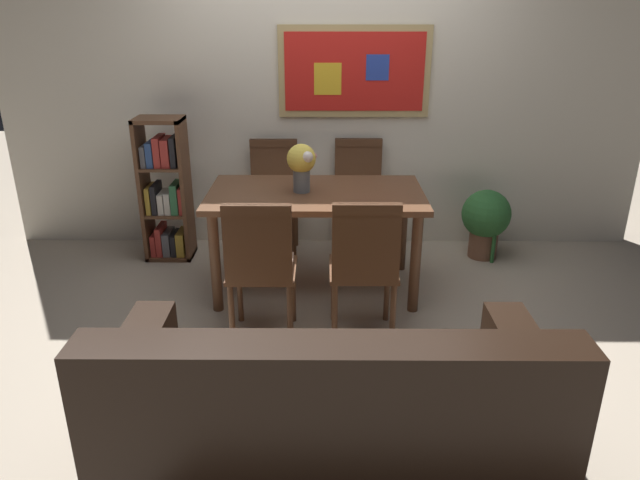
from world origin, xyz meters
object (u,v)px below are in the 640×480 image
object	(u,v)px
dining_table	(316,205)
flower_vase	(302,163)
bookshelf	(166,194)
potted_ivy	(486,219)
dining_chair_near_left	(261,261)
dining_chair_far_right	(358,187)
dining_chair_near_right	(364,260)
dining_chair_far_left	(274,188)
leather_couch	(330,420)

from	to	relation	value
dining_table	flower_vase	bearing A→B (deg)	179.88
bookshelf	potted_ivy	size ratio (longest dim) A/B	1.96
dining_table	dining_chair_near_left	xyz separation A→B (m)	(-0.31, -0.73, -0.09)
dining_chair_far_right	flower_vase	world-z (taller)	flower_vase
dining_chair_far_right	flower_vase	bearing A→B (deg)	-120.07
dining_table	dining_chair_near_right	size ratio (longest dim) A/B	1.61
dining_chair_far_left	dining_chair_near_right	bearing A→B (deg)	-65.83
dining_chair_far_right	flower_vase	distance (m)	0.94
bookshelf	potted_ivy	world-z (taller)	bookshelf
dining_table	leather_couch	world-z (taller)	leather_couch
dining_chair_near_right	dining_chair_far_left	distance (m)	1.56
dining_chair_far_left	flower_vase	distance (m)	0.85
dining_chair_far_left	flower_vase	world-z (taller)	flower_vase
leather_couch	potted_ivy	distance (m)	2.74
dining_chair_far_left	potted_ivy	xyz separation A→B (m)	(1.70, -0.13, -0.22)
dining_chair_far_right	potted_ivy	xyz separation A→B (m)	(1.01, -0.16, -0.22)
dining_chair_near_right	leather_couch	size ratio (longest dim) A/B	0.51
dining_table	flower_vase	xyz separation A→B (m)	(-0.09, 0.00, 0.30)
dining_chair_near_right	dining_chair_far_left	size ratio (longest dim) A/B	1.00
flower_vase	dining_chair_far_left	bearing A→B (deg)	109.68
dining_chair_near_right	potted_ivy	bearing A→B (deg)	50.73
dining_chair_far_left	bookshelf	size ratio (longest dim) A/B	0.81
dining_chair_far_left	dining_chair_far_right	bearing A→B (deg)	2.21
leather_couch	dining_chair_far_right	bearing A→B (deg)	84.42
dining_chair_near_right	bookshelf	bearing A→B (deg)	138.92
dining_table	leather_couch	distance (m)	1.88
dining_chair_near_right	flower_vase	bearing A→B (deg)	118.38
dining_table	potted_ivy	xyz separation A→B (m)	(1.35, 0.58, -0.31)
dining_chair_far_right	bookshelf	distance (m)	1.53
dining_chair_far_right	flower_vase	size ratio (longest dim) A/B	2.79
dining_table	dining_chair_far_right	world-z (taller)	dining_chair_far_right
leather_couch	flower_vase	size ratio (longest dim) A/B	5.52
dining_chair_far_right	potted_ivy	world-z (taller)	dining_chair_far_right
dining_chair_near_right	dining_chair_far_left	xyz separation A→B (m)	(-0.64, 1.43, 0.00)
dining_chair_near_left	potted_ivy	distance (m)	2.12
dining_chair_far_right	bookshelf	xyz separation A→B (m)	(-1.52, -0.17, -0.01)
dining_chair_near_left	dining_chair_near_right	xyz separation A→B (m)	(0.60, 0.02, 0.00)
bookshelf	leather_couch	bearing A→B (deg)	-62.42
dining_chair_far_right	leather_couch	bearing A→B (deg)	-95.58
dining_chair_far_left	potted_ivy	distance (m)	1.71
dining_chair_near_left	bookshelf	size ratio (longest dim) A/B	0.81
dining_chair_far_left	bookshelf	bearing A→B (deg)	-170.44
dining_chair_far_left	leather_couch	size ratio (longest dim) A/B	0.51
dining_table	bookshelf	distance (m)	1.32
leather_couch	bookshelf	world-z (taller)	bookshelf
dining_chair_far_left	bookshelf	world-z (taller)	bookshelf
leather_couch	dining_chair_far_left	bearing A→B (deg)	99.54
dining_chair_near_right	leather_couch	bearing A→B (deg)	-100.43
dining_table	dining_chair_far_left	distance (m)	0.80
dining_chair_far_right	potted_ivy	distance (m)	1.05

